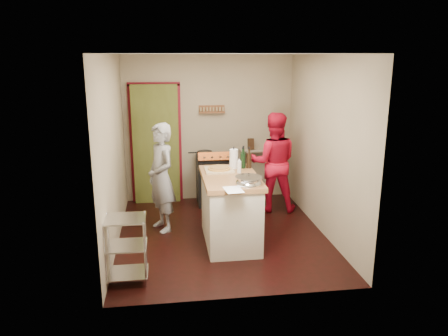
{
  "coord_description": "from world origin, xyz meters",
  "views": [
    {
      "loc": [
        -0.79,
        -5.96,
        2.59
      ],
      "look_at": [
        0.03,
        0.0,
        1.02
      ],
      "focal_mm": 35.0,
      "sensor_mm": 36.0,
      "label": 1
    }
  ],
  "objects_px": {
    "person_stripe": "(161,178)",
    "person_red": "(273,162)",
    "wire_shelving": "(126,246)",
    "stove": "(214,179)",
    "island": "(230,208)"
  },
  "relations": [
    {
      "from": "person_stripe",
      "to": "wire_shelving",
      "type": "bearing_deg",
      "value": -39.65
    },
    {
      "from": "stove",
      "to": "island",
      "type": "relative_size",
      "value": 0.69
    },
    {
      "from": "island",
      "to": "person_red",
      "type": "distance_m",
      "value": 1.56
    },
    {
      "from": "person_stripe",
      "to": "person_red",
      "type": "height_order",
      "value": "person_red"
    },
    {
      "from": "stove",
      "to": "person_stripe",
      "type": "distance_m",
      "value": 1.46
    },
    {
      "from": "stove",
      "to": "person_red",
      "type": "relative_size",
      "value": 0.6
    },
    {
      "from": "wire_shelving",
      "to": "person_stripe",
      "type": "relative_size",
      "value": 0.49
    },
    {
      "from": "stove",
      "to": "island",
      "type": "height_order",
      "value": "island"
    },
    {
      "from": "stove",
      "to": "person_stripe",
      "type": "height_order",
      "value": "person_stripe"
    },
    {
      "from": "person_stripe",
      "to": "person_red",
      "type": "distance_m",
      "value": 1.97
    },
    {
      "from": "wire_shelving",
      "to": "person_red",
      "type": "xyz_separation_m",
      "value": [
        2.28,
        2.17,
        0.4
      ]
    },
    {
      "from": "stove",
      "to": "wire_shelving",
      "type": "relative_size",
      "value": 1.26
    },
    {
      "from": "person_stripe",
      "to": "person_red",
      "type": "bearing_deg",
      "value": 84.21
    },
    {
      "from": "wire_shelving",
      "to": "person_red",
      "type": "relative_size",
      "value": 0.48
    },
    {
      "from": "island",
      "to": "person_stripe",
      "type": "relative_size",
      "value": 0.89
    }
  ]
}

